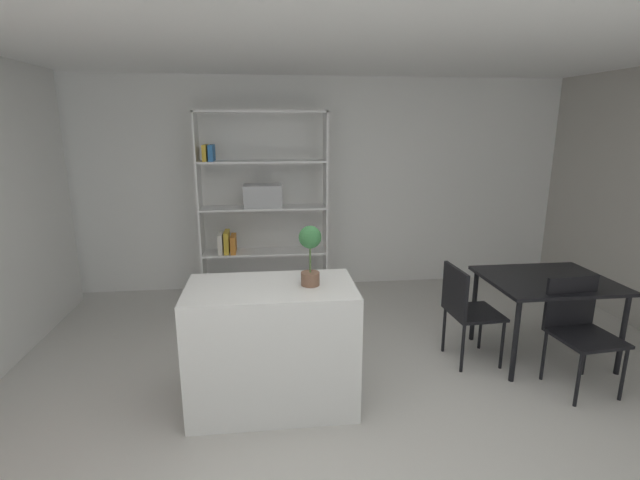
{
  "coord_description": "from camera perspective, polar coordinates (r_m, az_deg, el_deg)",
  "views": [
    {
      "loc": [
        -0.45,
        -2.76,
        2.04
      ],
      "look_at": [
        -0.03,
        0.85,
        1.13
      ],
      "focal_mm": 25.91,
      "sensor_mm": 36.0,
      "label": 1
    }
  ],
  "objects": [
    {
      "name": "ceiling_slab",
      "position": [
        2.86,
        2.79,
        26.06
      ],
      "size": [
        6.71,
        6.05,
        0.06
      ],
      "color": "white",
      "rests_on": "ground_plane"
    },
    {
      "name": "dining_table",
      "position": [
        4.52,
        26.21,
        -5.19
      ],
      "size": [
        1.06,
        0.88,
        0.74
      ],
      "color": "black",
      "rests_on": "ground_plane"
    },
    {
      "name": "dining_chair_near",
      "position": [
        4.21,
        29.28,
        -8.94
      ],
      "size": [
        0.49,
        0.48,
        0.87
      ],
      "rotation": [
        0.0,
        0.0,
        0.09
      ],
      "color": "black",
      "rests_on": "ground_plane"
    },
    {
      "name": "back_partition",
      "position": [
        5.82,
        -2.19,
        6.8
      ],
      "size": [
        6.71,
        0.06,
        2.6
      ],
      "primitive_type": "cube",
      "color": "white",
      "rests_on": "ground_plane"
    },
    {
      "name": "potted_plant_on_island",
      "position": [
        3.22,
        -1.23,
        -1.18
      ],
      "size": [
        0.16,
        0.16,
        0.43
      ],
      "color": "brown",
      "rests_on": "kitchen_island"
    },
    {
      "name": "ground_plane",
      "position": [
        3.46,
        2.23,
        -21.99
      ],
      "size": [
        9.23,
        9.23,
        0.0
      ],
      "primitive_type": "plane",
      "color": "beige"
    },
    {
      "name": "dining_chair_island_side",
      "position": [
        4.21,
        17.47,
        -7.72
      ],
      "size": [
        0.44,
        0.45,
        0.87
      ],
      "rotation": [
        0.0,
        0.0,
        1.62
      ],
      "color": "black",
      "rests_on": "ground_plane"
    },
    {
      "name": "open_bookshelf",
      "position": [
        5.45,
        -7.83,
        3.57
      ],
      "size": [
        1.48,
        0.34,
        2.19
      ],
      "color": "white",
      "rests_on": "ground_plane"
    },
    {
      "name": "kitchen_island",
      "position": [
        3.48,
        -5.91,
        -12.87
      ],
      "size": [
        1.2,
        0.67,
        0.93
      ],
      "primitive_type": "cube",
      "color": "silver",
      "rests_on": "ground_plane"
    }
  ]
}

